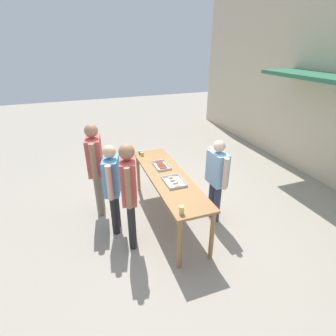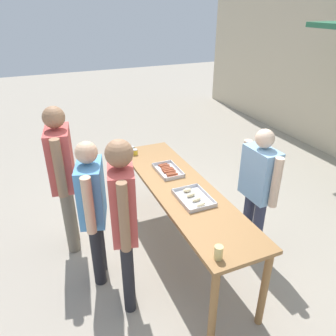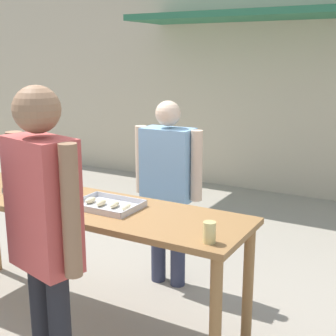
% 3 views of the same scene
% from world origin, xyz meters
% --- Properties ---
extents(ground_plane, '(24.00, 24.00, 0.00)m').
position_xyz_m(ground_plane, '(0.00, 0.00, 0.00)').
color(ground_plane, '#A39989').
extents(serving_table, '(2.52, 0.66, 0.91)m').
position_xyz_m(serving_table, '(0.00, 0.00, 0.80)').
color(serving_table, olive).
rests_on(serving_table, ground).
extents(food_tray_sausages, '(0.42, 0.26, 0.04)m').
position_xyz_m(food_tray_sausages, '(-0.39, 0.01, 0.93)').
color(food_tray_sausages, silver).
rests_on(food_tray_sausages, serving_table).
extents(food_tray_buns, '(0.43, 0.31, 0.05)m').
position_xyz_m(food_tray_buns, '(0.27, 0.01, 0.93)').
color(food_tray_buns, silver).
rests_on(food_tray_buns, serving_table).
extents(condiment_jar_mustard, '(0.07, 0.07, 0.08)m').
position_xyz_m(condiment_jar_mustard, '(-1.12, -0.21, 0.95)').
color(condiment_jar_mustard, '#567A38').
rests_on(condiment_jar_mustard, serving_table).
extents(condiment_jar_ketchup, '(0.07, 0.07, 0.08)m').
position_xyz_m(condiment_jar_ketchup, '(-1.02, -0.20, 0.95)').
color(condiment_jar_ketchup, gold).
rests_on(condiment_jar_ketchup, serving_table).
extents(beer_cup, '(0.07, 0.07, 0.12)m').
position_xyz_m(beer_cup, '(1.12, -0.21, 0.97)').
color(beer_cup, '#DBC67A').
rests_on(beer_cup, serving_table).
extents(person_server_behind_table, '(0.60, 0.24, 1.57)m').
position_xyz_m(person_server_behind_table, '(0.29, 0.81, 0.93)').
color(person_server_behind_table, '#333851').
rests_on(person_server_behind_table, ground).
extents(person_customer_holding_hotdog, '(0.65, 0.32, 1.79)m').
position_xyz_m(person_customer_holding_hotdog, '(-0.64, -1.17, 1.06)').
color(person_customer_holding_hotdog, '#756B5B').
rests_on(person_customer_holding_hotdog, ground).
extents(person_customer_with_cup, '(0.55, 0.30, 1.78)m').
position_xyz_m(person_customer_with_cup, '(0.47, -0.79, 1.08)').
color(person_customer_with_cup, '#232328').
rests_on(person_customer_with_cup, ground).
extents(person_customer_waiting_in_line, '(0.60, 0.34, 1.61)m').
position_xyz_m(person_customer_waiting_in_line, '(-0.00, -0.97, 0.95)').
color(person_customer_waiting_in_line, '#232328').
rests_on(person_customer_waiting_in_line, ground).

